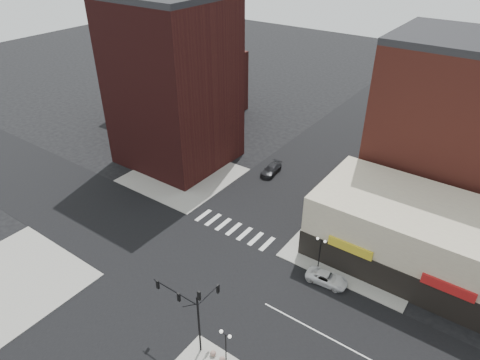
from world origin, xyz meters
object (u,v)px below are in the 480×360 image
Objects in this scene: street_lamp_se_a at (226,340)px; traffic_signal at (193,306)px; street_lamp_ne at (321,246)px; dark_sedan_north at (271,170)px; white_suv at (327,278)px.

traffic_signal is at bearing 177.43° from street_lamp_se_a.
street_lamp_se_a is 1.00× the size of street_lamp_ne.
street_lamp_se_a and street_lamp_ne have the same top height.
traffic_signal reaches higher than dark_sedan_north.
street_lamp_ne is 0.91× the size of white_suv.
street_lamp_se_a is 16.03m from street_lamp_ne.
street_lamp_ne reaches higher than white_suv.
street_lamp_ne is (4.76, 15.83, -1.67)m from traffic_signal.
street_lamp_ne is 3.53m from white_suv.
white_suv is (1.78, -1.50, -2.66)m from street_lamp_ne.
street_lamp_se_a is 0.88× the size of dark_sedan_north.
dark_sedan_north reaches higher than white_suv.
dark_sedan_north is (-10.97, 30.82, -4.28)m from traffic_signal.
street_lamp_se_a is 15.00m from white_suv.
white_suv is at bearing -40.11° from street_lamp_ne.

